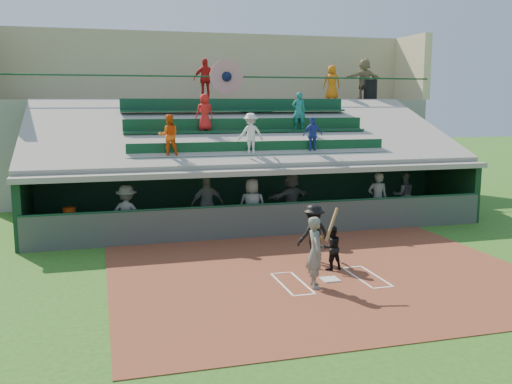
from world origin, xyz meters
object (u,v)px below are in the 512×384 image
object	(u,v)px
home_plate	(330,279)
white_table	(73,229)
trash_bin	(370,90)
catcher	(331,248)
water_cooler	(69,214)
batter_at_plate	(316,252)

from	to	relation	value
home_plate	white_table	world-z (taller)	white_table
home_plate	trash_bin	world-z (taller)	trash_bin
trash_bin	catcher	bearing A→B (deg)	-120.54
home_plate	water_cooler	distance (m)	9.10
water_cooler	catcher	bearing A→B (deg)	-37.53
catcher	water_cooler	size ratio (longest dim) A/B	2.95
home_plate	white_table	xyz separation A→B (m)	(-6.50, 6.30, 0.34)
batter_at_plate	catcher	size ratio (longest dim) A/B	1.63
home_plate	trash_bin	xyz separation A→B (m)	(7.14, 12.32, 5.04)
catcher	water_cooler	xyz separation A→B (m)	(-6.97, 5.35, 0.29)
batter_at_plate	catcher	bearing A→B (deg)	53.09
home_plate	white_table	distance (m)	9.06
water_cooler	trash_bin	bearing A→B (deg)	23.94
batter_at_plate	white_table	size ratio (longest dim) A/B	2.58
home_plate	white_table	size ratio (longest dim) A/B	0.57
white_table	water_cooler	xyz separation A→B (m)	(-0.08, -0.07, 0.53)
batter_at_plate	catcher	world-z (taller)	batter_at_plate
home_plate	catcher	xyz separation A→B (m)	(0.39, 0.87, 0.58)
home_plate	catcher	size ratio (longest dim) A/B	0.36
trash_bin	home_plate	bearing A→B (deg)	-120.11
catcher	trash_bin	distance (m)	14.01
catcher	water_cooler	distance (m)	8.79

